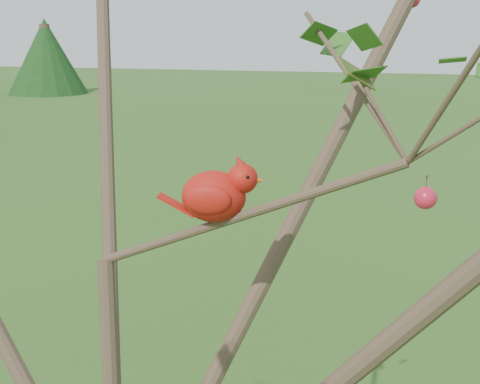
{
  "coord_description": "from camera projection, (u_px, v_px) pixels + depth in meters",
  "views": [
    {
      "loc": [
        0.6,
        -1.08,
        2.41
      ],
      "look_at": [
        0.25,
        0.09,
        2.12
      ],
      "focal_mm": 50.0,
      "sensor_mm": 36.0,
      "label": 1
    }
  ],
  "objects": [
    {
      "name": "crabapple_tree",
      "position": [
        106.0,
        196.0,
        1.21
      ],
      "size": [
        2.35,
        2.05,
        2.95
      ],
      "color": "#3A2C1F",
      "rests_on": "ground"
    },
    {
      "name": "cardinal",
      "position": [
        217.0,
        194.0,
        1.26
      ],
      "size": [
        0.21,
        0.12,
        0.14
      ],
      "rotation": [
        0.0,
        0.0,
        0.18
      ],
      "color": "red",
      "rests_on": "ground"
    },
    {
      "name": "distant_trees",
      "position": [
        288.0,
        55.0,
        25.11
      ],
      "size": [
        44.22,
        9.31,
        3.49
      ],
      "color": "#3A2C1F",
      "rests_on": "ground"
    }
  ]
}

